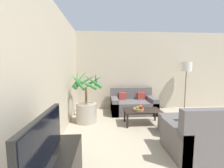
# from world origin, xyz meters

# --- Properties ---
(wall_back) EXTENTS (8.51, 0.06, 2.70)m
(wall_back) POSITION_xyz_m (0.00, 6.36, 1.35)
(wall_back) COLOR beige
(wall_back) RESTS_ON ground_plane
(wall_left) EXTENTS (0.06, 7.93, 2.70)m
(wall_left) POSITION_xyz_m (-3.48, 3.16, 1.35)
(wall_left) COLOR beige
(wall_left) RESTS_ON ground_plane
(television) EXTENTS (0.18, 0.96, 0.52)m
(television) POSITION_xyz_m (-3.13, 2.48, 0.78)
(television) COLOR black
(television) RESTS_ON tv_console
(potted_palm) EXTENTS (0.90, 0.90, 1.44)m
(potted_palm) POSITION_xyz_m (-2.99, 5.07, 0.48)
(potted_palm) COLOR #ADA393
(potted_palm) RESTS_ON ground_plane
(sofa_loveseat) EXTENTS (1.42, 0.87, 0.79)m
(sofa_loveseat) POSITION_xyz_m (-1.56, 5.82, 0.26)
(sofa_loveseat) COLOR #605B5B
(sofa_loveseat) RESTS_ON ground_plane
(floor_lamp) EXTENTS (0.33, 0.33, 1.66)m
(floor_lamp) POSITION_xyz_m (0.29, 5.98, 1.42)
(floor_lamp) COLOR brown
(floor_lamp) RESTS_ON ground_plane
(coffee_table) EXTENTS (0.95, 0.54, 0.38)m
(coffee_table) POSITION_xyz_m (-1.53, 4.81, 0.33)
(coffee_table) COLOR black
(coffee_table) RESTS_ON ground_plane
(fruit_bowl) EXTENTS (0.27, 0.27, 0.06)m
(fruit_bowl) POSITION_xyz_m (-1.64, 4.77, 0.41)
(fruit_bowl) COLOR #997A4C
(fruit_bowl) RESTS_ON coffee_table
(apple_red) EXTENTS (0.08, 0.08, 0.08)m
(apple_red) POSITION_xyz_m (-1.58, 4.71, 0.48)
(apple_red) COLOR red
(apple_red) RESTS_ON fruit_bowl
(apple_green) EXTENTS (0.07, 0.07, 0.07)m
(apple_green) POSITION_xyz_m (-1.68, 4.73, 0.47)
(apple_green) COLOR olive
(apple_green) RESTS_ON fruit_bowl
(orange_fruit) EXTENTS (0.08, 0.08, 0.08)m
(orange_fruit) POSITION_xyz_m (-1.59, 4.80, 0.47)
(orange_fruit) COLOR orange
(orange_fruit) RESTS_ON fruit_bowl
(armchair) EXTENTS (0.90, 0.81, 0.89)m
(armchair) POSITION_xyz_m (-1.00, 3.36, 0.29)
(armchair) COLOR #605B5B
(armchair) RESTS_ON ground_plane
(ottoman) EXTENTS (0.53, 0.44, 0.41)m
(ottoman) POSITION_xyz_m (-0.99, 4.21, 0.21)
(ottoman) COLOR #605B5B
(ottoman) RESTS_ON ground_plane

